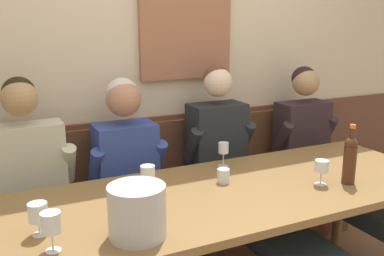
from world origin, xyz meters
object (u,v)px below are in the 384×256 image
Objects in this scene: person_left_seat at (37,227)px; person_right_seat at (145,200)px; person_center_right_seat at (336,169)px; wine_glass_center_rear at (148,174)px; wine_glass_right_end at (223,150)px; wine_glass_left_end at (322,167)px; wine_glass_center_front at (38,214)px; wall_bench at (179,219)px; person_center_left_seat at (243,182)px; water_tumbler_center at (223,176)px; wine_bottle_clear_water at (350,158)px; dining_table at (233,202)px; ice_bucket at (137,211)px; wine_glass_mid_right at (51,223)px.

person_left_seat reaches higher than person_right_seat.
person_center_right_seat is 8.74× the size of wine_glass_center_rear.
person_right_seat is 8.93× the size of wine_glass_right_end.
wine_glass_left_end is 0.97× the size of wine_glass_center_front.
wall_bench is 2.05× the size of person_center_left_seat.
wine_glass_right_end is (-0.88, 0.02, 0.25)m from person_center_right_seat.
person_center_right_seat is 9.42× the size of wine_glass_center_front.
water_tumbler_center is at bearing 10.90° from wine_glass_center_front.
person_right_seat is 17.23× the size of water_tumbler_center.
wine_bottle_clear_water is (0.60, -0.90, 0.62)m from wall_bench.
ice_bucket reaches higher than dining_table.
wine_bottle_clear_water reaches higher than wine_glass_mid_right.
wine_glass_right_end is at bearing -70.08° from wall_bench.
wine_glass_center_rear is at bearing -163.80° from person_center_left_seat.
person_center_right_seat reaches higher than wine_glass_center_rear.
water_tumbler_center is at bearing 151.12° from wine_glass_left_end.
person_center_left_seat is 0.27m from wine_glass_right_end.
wall_bench is at bearing 123.70° from wine_bottle_clear_water.
dining_table is 17.40× the size of wine_glass_center_front.
person_left_seat is at bearing 168.17° from water_tumbler_center.
wine_glass_left_end is (0.82, -0.49, 0.22)m from person_right_seat.
wall_bench reaches higher than wine_glass_left_end.
person_right_seat is (-0.37, 0.34, -0.05)m from dining_table.
dining_table is at bearing 161.94° from wine_bottle_clear_water.
wine_glass_mid_right is at bearing -134.60° from person_right_seat.
wine_glass_center_front is 0.87× the size of wine_glass_mid_right.
person_center_right_seat is at bearing 11.58° from water_tumbler_center.
ice_bucket is (-0.61, -0.26, 0.18)m from dining_table.
wine_glass_right_end reaches higher than dining_table.
person_right_seat is 0.77m from wine_glass_center_front.
person_center_left_seat is 4.08× the size of wine_bottle_clear_water.
ice_bucket is 1.59× the size of wine_glass_right_end.
person_right_seat is 0.69m from ice_bucket.
person_left_seat is 8.28× the size of wine_glass_mid_right.
person_center_left_seat is 0.67m from wine_bottle_clear_water.
wall_bench is at bearing 22.80° from person_left_seat.
wine_bottle_clear_water is (0.60, -0.19, 0.21)m from dining_table.
person_center_left_seat is 0.56m from wine_glass_left_end.
person_right_seat is at bearing 3.75° from person_left_seat.
wine_glass_center_front is (-1.10, -0.42, -0.01)m from wine_glass_right_end.
person_right_seat reaches higher than wine_glass_center_front.
wine_bottle_clear_water reaches higher than ice_bucket.
wall_bench is 35.42× the size of water_tumbler_center.
person_center_left_seat reaches higher than water_tumbler_center.
wine_bottle_clear_water reaches higher than wine_glass_right_end.
water_tumbler_center is (0.00, 0.11, 0.11)m from dining_table.
water_tumbler_center is (0.42, -0.03, -0.07)m from wine_glass_center_rear.
person_center_left_seat reaches higher than wine_glass_center_front.
wine_glass_right_end is at bearing 20.82° from wine_glass_center_front.
wine_glass_mid_right is at bearing -151.75° from wine_glass_right_end.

